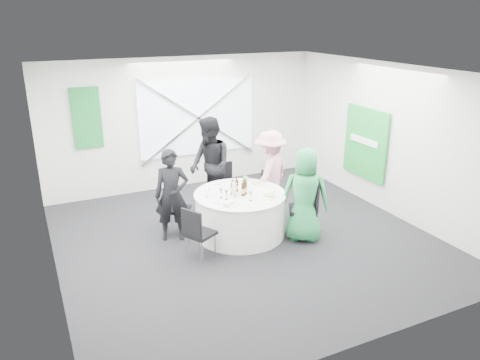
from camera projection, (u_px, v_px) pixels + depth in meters
name	position (u px, v px, depth m)	size (l,w,h in m)	color
floor	(245.00, 239.00, 7.96)	(6.00, 6.00, 0.00)	black
ceiling	(246.00, 71.00, 7.02)	(6.00, 6.00, 0.00)	white
wall_back	(184.00, 123.00, 10.04)	(6.00, 6.00, 0.00)	silver
wall_front	(370.00, 236.00, 4.94)	(6.00, 6.00, 0.00)	silver
wall_left	(45.00, 189.00, 6.28)	(6.00, 6.00, 0.00)	silver
wall_right	(390.00, 140.00, 8.70)	(6.00, 6.00, 0.00)	silver
window_panel	(198.00, 118.00, 10.10)	(2.60, 0.03, 1.60)	white
window_brace_a	(198.00, 118.00, 10.06)	(0.05, 0.05, 3.16)	silver
window_brace_b	(198.00, 118.00, 10.06)	(0.05, 0.05, 3.16)	silver
green_banner	(87.00, 118.00, 9.09)	(0.55, 0.04, 1.20)	#14682A
green_sign	(365.00, 143.00, 9.26)	(0.05, 1.20, 1.40)	green
banquet_table	(240.00, 214.00, 8.00)	(1.56, 1.56, 0.76)	white
chair_back	(223.00, 184.00, 8.87)	(0.49, 0.50, 0.97)	black
chair_back_left	(174.00, 205.00, 8.07)	(0.54, 0.54, 0.86)	black
chair_back_right	(267.00, 190.00, 8.84)	(0.52, 0.52, 0.82)	black
chair_front_right	(309.00, 204.00, 7.87)	(0.62, 0.62, 1.01)	black
chair_front_left	(197.00, 230.00, 7.10)	(0.54, 0.54, 0.88)	black
person_man_back_left	(172.00, 195.00, 7.73)	(0.57, 0.37, 1.56)	black
person_man_back	(210.00, 166.00, 8.78)	(0.89, 0.49, 1.84)	black
person_woman_pink	(270.00, 173.00, 8.71)	(1.05, 0.49, 1.62)	pink
person_woman_green	(305.00, 195.00, 7.70)	(0.78, 0.51, 1.60)	#28944F
plate_back	(228.00, 184.00, 8.30)	(0.28, 0.28, 0.01)	white
plate_back_left	(210.00, 193.00, 7.87)	(0.27, 0.27, 0.01)	white
plate_back_right	(256.00, 183.00, 8.31)	(0.25, 0.25, 0.04)	white
plate_front_right	(269.00, 196.00, 7.74)	(0.27, 0.27, 0.04)	white
plate_front_left	(232.00, 204.00, 7.41)	(0.25, 0.25, 0.01)	white
napkin	(228.00, 203.00, 7.37)	(0.17, 0.11, 0.05)	white
beer_bottle_a	(232.00, 189.00, 7.79)	(0.06, 0.06, 0.27)	#391C0A
beer_bottle_b	(237.00, 186.00, 7.94)	(0.06, 0.06, 0.25)	#391C0A
beer_bottle_c	(245.00, 188.00, 7.81)	(0.06, 0.06, 0.27)	#391C0A
beer_bottle_d	(243.00, 190.00, 7.74)	(0.06, 0.06, 0.28)	#391C0A
green_water_bottle	(245.00, 183.00, 8.00)	(0.08, 0.08, 0.29)	green
clear_water_bottle	(234.00, 190.00, 7.70)	(0.08, 0.08, 0.31)	white
wine_glass_a	(251.00, 194.00, 7.53)	(0.07, 0.07, 0.17)	white
wine_glass_b	(247.00, 180.00, 8.15)	(0.07, 0.07, 0.17)	white
wine_glass_c	(226.00, 192.00, 7.58)	(0.07, 0.07, 0.17)	white
wine_glass_d	(235.00, 195.00, 7.46)	(0.07, 0.07, 0.17)	white
wine_glass_e	(221.00, 191.00, 7.65)	(0.07, 0.07, 0.17)	white
fork_a	(265.00, 185.00, 8.23)	(0.01, 0.15, 0.01)	silver
knife_a	(252.00, 182.00, 8.38)	(0.01, 0.15, 0.01)	silver
fork_b	(209.00, 189.00, 8.05)	(0.01, 0.15, 0.01)	silver
knife_b	(207.00, 197.00, 7.71)	(0.01, 0.15, 0.01)	silver
fork_c	(234.00, 182.00, 8.41)	(0.01, 0.15, 0.01)	silver
knife_c	(219.00, 184.00, 8.28)	(0.01, 0.15, 0.01)	silver
fork_d	(271.00, 199.00, 7.62)	(0.01, 0.15, 0.01)	silver
knife_d	(274.00, 192.00, 7.91)	(0.01, 0.15, 0.01)	silver
fork_e	(218.00, 203.00, 7.45)	(0.01, 0.15, 0.01)	silver
knife_e	(232.00, 206.00, 7.35)	(0.01, 0.15, 0.01)	silver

